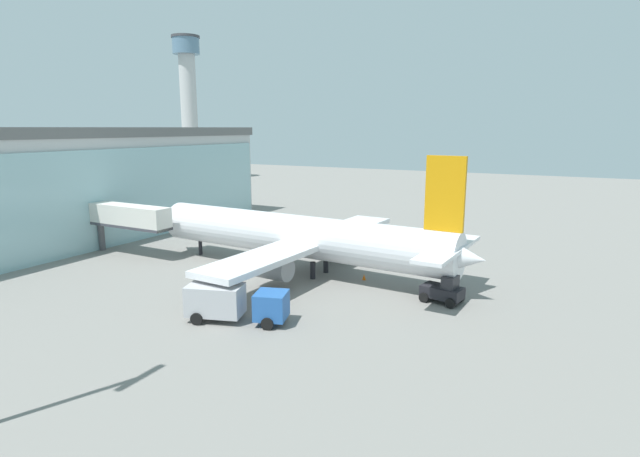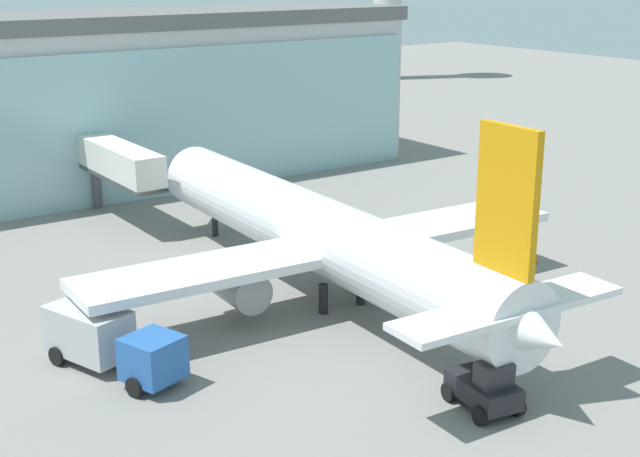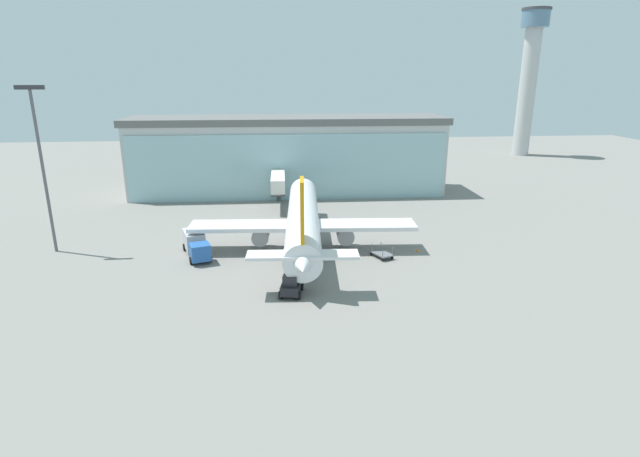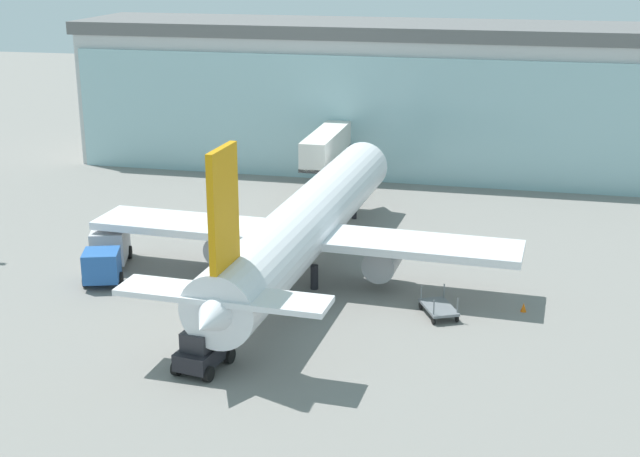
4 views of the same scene
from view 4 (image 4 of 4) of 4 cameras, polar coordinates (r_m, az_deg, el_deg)
The scene contains 9 objects.
ground at distance 50.69m, azimuth -3.98°, elevation -6.68°, with size 240.00×240.00×0.00m, color gray.
terminal_building at distance 86.98m, azimuth 3.33°, elevation 8.50°, with size 57.15×13.45×13.85m.
jet_bridge at distance 77.52m, azimuth 0.51°, elevation 5.32°, with size 2.54×11.62×5.56m.
airplane at distance 57.70m, azimuth -0.95°, elevation 0.23°, with size 28.12×35.31×11.64m.
catering_truck at distance 61.02m, azimuth -13.43°, elevation -1.34°, with size 4.26×7.62×2.65m.
baggage_cart at distance 53.09m, azimuth 7.60°, elevation -5.04°, with size 2.62×3.21×1.50m.
pushback_tug at distance 46.46m, azimuth -7.56°, elevation -7.86°, with size 2.67×3.48×2.30m.
safety_cone_nose at distance 52.97m, azimuth -1.92°, elevation -5.20°, with size 0.36×0.36×0.55m, color orange.
safety_cone_wingtip at distance 54.62m, azimuth 12.90°, elevation -4.94°, with size 0.36×0.36×0.55m, color orange.
Camera 4 is at (13.03, -44.25, 21.01)m, focal length 50.00 mm.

